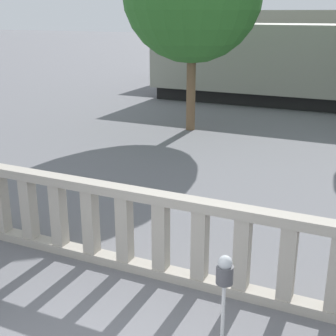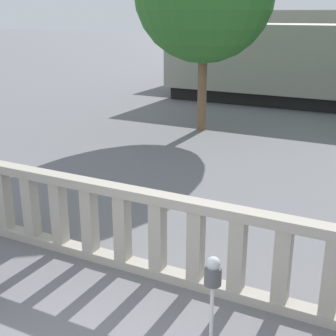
% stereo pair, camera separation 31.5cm
% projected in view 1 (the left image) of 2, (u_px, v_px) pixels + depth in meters
% --- Properties ---
extents(balustrade, '(12.07, 0.24, 1.30)m').
position_uv_depth(balustrade, '(180.00, 240.00, 6.52)').
color(balustrade, '#ADA599').
rests_on(balustrade, ground).
extents(parking_meter, '(0.18, 0.18, 1.29)m').
position_uv_depth(parking_meter, '(224.00, 277.00, 4.88)').
color(parking_meter, silver).
rests_on(parking_meter, ground).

